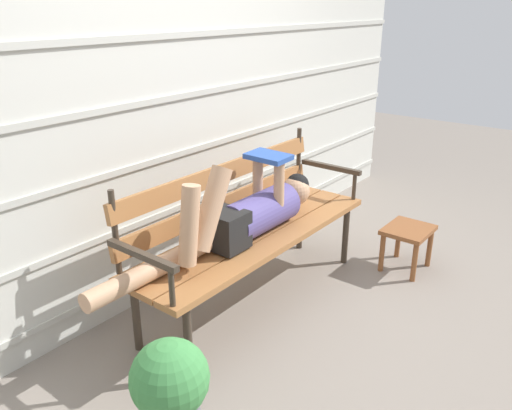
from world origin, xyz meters
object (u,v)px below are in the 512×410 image
at_px(reclining_person, 246,214).
at_px(potted_plant, 171,393).
at_px(footstool, 408,237).
at_px(park_bench, 247,223).

xyz_separation_m(reclining_person, potted_plant, (-1.06, -0.46, -0.31)).
relative_size(footstool, potted_plant, 0.64).
height_order(park_bench, footstool, park_bench).
height_order(reclining_person, footstool, reclining_person).
relative_size(park_bench, reclining_person, 1.07).
bearing_deg(potted_plant, park_bench, 24.93).
distance_m(footstool, potted_plant, 2.14).
relative_size(reclining_person, footstool, 4.88).
bearing_deg(park_bench, footstool, -33.73).
height_order(park_bench, reclining_person, reclining_person).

